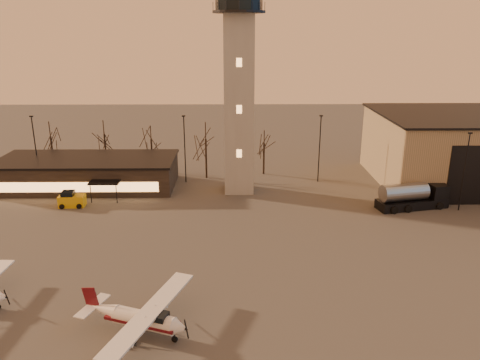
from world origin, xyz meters
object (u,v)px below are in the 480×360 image
object	(u,v)px
terminal	(88,172)
cessna_front	(146,323)
fuel_truck	(412,198)
control_tower	(239,74)
hangar	(480,148)
service_cart	(72,201)

from	to	relation	value
terminal	cessna_front	bearing A→B (deg)	-67.32
terminal	fuel_truck	world-z (taller)	terminal
control_tower	terminal	distance (m)	26.24
control_tower	hangar	distance (m)	37.90
terminal	service_cart	xyz separation A→B (m)	(0.11, -8.04, -1.37)
hangar	fuel_truck	xyz separation A→B (m)	(-13.79, -11.09, -3.81)
fuel_truck	terminal	bearing A→B (deg)	155.79
service_cart	fuel_truck	bearing A→B (deg)	-4.05
control_tower	cessna_front	world-z (taller)	control_tower
service_cart	control_tower	bearing A→B (deg)	12.79
control_tower	service_cart	size ratio (longest dim) A/B	9.78
terminal	fuel_truck	bearing A→B (deg)	-11.62
hangar	service_cart	size ratio (longest dim) A/B	9.18
terminal	service_cart	world-z (taller)	terminal
control_tower	terminal	xyz separation A→B (m)	(-21.99, 1.98, -14.17)
hangar	terminal	bearing A→B (deg)	-178.03
hangar	cessna_front	size ratio (longest dim) A/B	2.65
hangar	fuel_truck	size ratio (longest dim) A/B	3.22
hangar	fuel_truck	world-z (taller)	hangar
terminal	fuel_truck	size ratio (longest dim) A/B	2.67
service_cart	hangar	bearing A→B (deg)	7.15
terminal	hangar	bearing A→B (deg)	1.97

